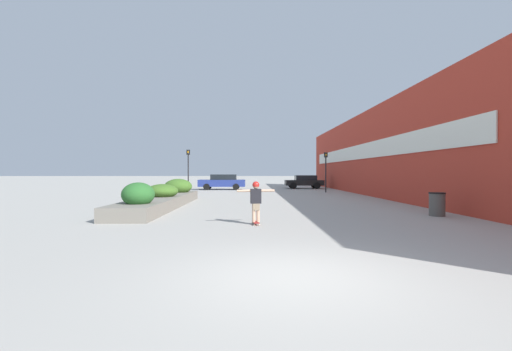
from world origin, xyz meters
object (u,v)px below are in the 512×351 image
object	(u,v)px
traffic_light_right	(326,165)
car_leftmost	(222,182)
trash_bin	(437,204)
skateboarder	(256,197)
traffic_light_left	(188,164)
skateboard	(256,223)
car_center_left	(304,181)

from	to	relation	value
traffic_light_right	car_leftmost	bearing A→B (deg)	153.90
trash_bin	skateboarder	bearing A→B (deg)	-163.57
skateboarder	traffic_light_left	bearing A→B (deg)	98.82
skateboard	traffic_light_left	size ratio (longest dim) A/B	0.17
traffic_light_left	traffic_light_right	bearing A→B (deg)	-1.93
car_leftmost	traffic_light_left	xyz separation A→B (m)	(-2.71, -4.29, 1.75)
skateboarder	car_leftmost	size ratio (longest dim) A/B	0.29
traffic_light_left	car_center_left	bearing A→B (deg)	30.08
skateboard	skateboarder	xyz separation A→B (m)	(0.00, -0.00, 0.87)
skateboard	trash_bin	bearing A→B (deg)	8.26
skateboard	traffic_light_right	world-z (taller)	traffic_light_right
trash_bin	car_center_left	size ratio (longest dim) A/B	0.23
skateboard	traffic_light_right	xyz separation A→B (m)	(6.49, 18.63, 2.36)
car_center_left	traffic_light_left	distance (m)	13.42
trash_bin	traffic_light_left	size ratio (longest dim) A/B	0.25
skateboarder	traffic_light_right	world-z (taller)	traffic_light_right
skateboard	traffic_light_left	distance (m)	20.07
car_leftmost	traffic_light_right	bearing A→B (deg)	-116.10
trash_bin	car_leftmost	size ratio (longest dim) A/B	0.20
traffic_light_right	skateboarder	bearing A→B (deg)	-109.21
skateboarder	car_center_left	world-z (taller)	skateboarder
car_leftmost	traffic_light_left	distance (m)	5.37
skateboarder	trash_bin	size ratio (longest dim) A/B	1.44
skateboard	trash_bin	xyz separation A→B (m)	(7.48, 2.21, 0.42)
skateboarder	trash_bin	bearing A→B (deg)	8.26
skateboard	car_center_left	distance (m)	26.34
skateboarder	car_leftmost	world-z (taller)	car_leftmost
skateboarder	traffic_light_left	world-z (taller)	traffic_light_left
car_center_left	traffic_light_right	distance (m)	7.31
traffic_light_left	traffic_light_right	size ratio (longest dim) A/B	1.07
skateboarder	traffic_light_right	xyz separation A→B (m)	(6.49, 18.63, 1.49)
skateboard	car_center_left	bearing A→B (deg)	69.35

